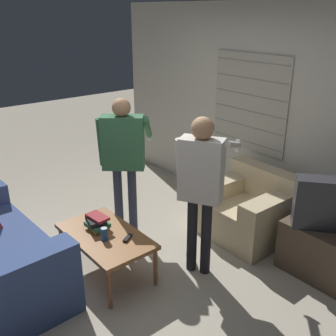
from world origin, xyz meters
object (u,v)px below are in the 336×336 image
(armchair_beige, at_px, (248,210))
(soda_can, at_px, (104,234))
(spare_remote, at_px, (128,238))
(person_right_standing, at_px, (201,179))
(book_stack, at_px, (97,222))
(person_left_standing, at_px, (123,150))
(coffee_table, at_px, (105,238))

(armchair_beige, xyz_separation_m, soda_can, (-0.33, -1.69, 0.18))
(soda_can, height_order, spare_remote, soda_can)
(person_right_standing, height_order, book_stack, person_right_standing)
(person_left_standing, bearing_deg, person_right_standing, -42.64)
(person_right_standing, relative_size, spare_remote, 11.95)
(coffee_table, xyz_separation_m, book_stack, (-0.13, -0.01, 0.11))
(armchair_beige, bearing_deg, book_stack, 72.53)
(book_stack, bearing_deg, spare_remote, 19.70)
(armchair_beige, bearing_deg, soda_can, 79.86)
(armchair_beige, relative_size, spare_remote, 6.89)
(coffee_table, distance_m, soda_can, 0.14)
(person_right_standing, xyz_separation_m, spare_remote, (-0.34, -0.61, -0.55))
(book_stack, distance_m, spare_remote, 0.37)
(book_stack, relative_size, spare_remote, 1.92)
(coffee_table, height_order, spare_remote, spare_remote)
(book_stack, bearing_deg, person_left_standing, 124.78)
(person_left_standing, distance_m, book_stack, 0.90)
(armchair_beige, relative_size, person_left_standing, 0.58)
(coffee_table, relative_size, spare_remote, 7.54)
(coffee_table, relative_size, book_stack, 3.93)
(coffee_table, distance_m, spare_remote, 0.25)
(person_right_standing, bearing_deg, person_left_standing, 156.34)
(coffee_table, relative_size, soda_can, 7.95)
(soda_can, bearing_deg, person_right_standing, 59.35)
(person_left_standing, bearing_deg, book_stack, -103.98)
(person_left_standing, relative_size, soda_can, 12.59)
(person_right_standing, bearing_deg, soda_can, -150.44)
(soda_can, bearing_deg, book_stack, 167.17)
(person_left_standing, xyz_separation_m, person_right_standing, (1.11, 0.12, -0.00))
(armchair_beige, height_order, book_stack, armchair_beige)
(person_right_standing, height_order, soda_can, person_right_standing)
(coffee_table, xyz_separation_m, person_left_standing, (-0.56, 0.61, 0.61))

